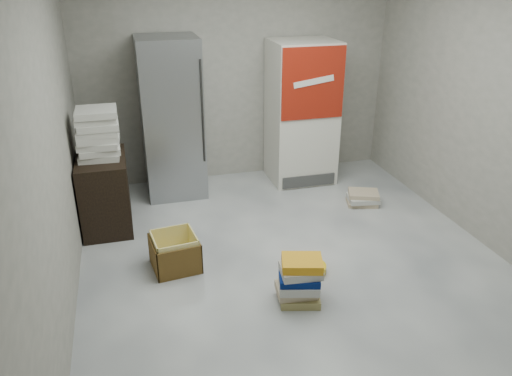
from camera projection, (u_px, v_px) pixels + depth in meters
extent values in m
plane|color=silver|center=(300.00, 271.00, 4.69)|extent=(5.00, 5.00, 0.00)
cube|color=#A49D93|center=(237.00, 71.00, 6.32)|extent=(4.00, 0.04, 2.80)
cube|color=#A49D93|center=(48.00, 150.00, 3.64)|extent=(0.04, 5.00, 2.80)
cube|color=#A49D93|center=(510.00, 111.00, 4.59)|extent=(0.04, 5.00, 2.80)
cube|color=#A4A6AC|center=(172.00, 118.00, 5.96)|extent=(0.70, 0.70, 1.90)
cylinder|color=#333333|center=(203.00, 112.00, 5.66)|extent=(0.02, 0.02, 1.19)
cube|color=silver|center=(302.00, 113.00, 6.37)|extent=(0.80, 0.70, 1.80)
cube|color=maroon|center=(313.00, 84.00, 5.87)|extent=(0.78, 0.02, 0.85)
cube|color=white|center=(314.00, 82.00, 5.85)|extent=(0.50, 0.01, 0.14)
cube|color=#3F3F3F|center=(309.00, 181.00, 6.39)|extent=(0.70, 0.02, 0.15)
cube|color=black|center=(105.00, 192.00, 5.35)|extent=(0.50, 0.80, 0.80)
cube|color=silver|center=(100.00, 154.00, 5.18)|extent=(0.42, 0.42, 0.06)
cube|color=silver|center=(100.00, 148.00, 5.15)|extent=(0.42, 0.42, 0.06)
cube|color=silver|center=(99.00, 143.00, 5.12)|extent=(0.43, 0.43, 0.06)
cube|color=silver|center=(97.00, 137.00, 5.09)|extent=(0.41, 0.41, 0.06)
cube|color=silver|center=(97.00, 130.00, 5.07)|extent=(0.41, 0.41, 0.06)
cube|color=silver|center=(98.00, 124.00, 5.04)|extent=(0.41, 0.41, 0.06)
cube|color=silver|center=(95.00, 118.00, 5.02)|extent=(0.42, 0.42, 0.06)
cube|color=silver|center=(96.00, 112.00, 4.98)|extent=(0.40, 0.40, 0.06)
cube|color=#978B53|center=(300.00, 298.00, 4.26)|extent=(0.39, 0.34, 0.07)
cube|color=tan|center=(296.00, 290.00, 4.25)|extent=(0.36, 0.30, 0.07)
cube|color=#B9B8B1|center=(299.00, 285.00, 4.19)|extent=(0.39, 0.34, 0.07)
cube|color=navy|center=(299.00, 277.00, 4.18)|extent=(0.39, 0.34, 0.06)
cube|color=#B9B8B1|center=(301.00, 271.00, 4.16)|extent=(0.36, 0.30, 0.07)
cube|color=orange|center=(302.00, 263.00, 4.13)|extent=(0.39, 0.34, 0.08)
cube|color=tan|center=(362.00, 202.00, 5.99)|extent=(0.41, 0.36, 0.05)
cube|color=#B9B8B1|center=(363.00, 198.00, 5.95)|extent=(0.39, 0.33, 0.06)
cube|color=tan|center=(364.00, 194.00, 5.95)|extent=(0.42, 0.38, 0.05)
cube|color=yellow|center=(176.00, 266.00, 4.75)|extent=(0.44, 0.44, 0.01)
cube|color=brown|center=(170.00, 243.00, 4.87)|extent=(0.42, 0.06, 0.30)
cube|color=brown|center=(180.00, 264.00, 4.52)|extent=(0.42, 0.06, 0.30)
cube|color=brown|center=(153.00, 258.00, 4.62)|extent=(0.06, 0.42, 0.30)
cube|color=brown|center=(196.00, 249.00, 4.76)|extent=(0.06, 0.42, 0.30)
cube|color=yellow|center=(170.00, 242.00, 4.84)|extent=(0.38, 0.06, 0.34)
cube|color=yellow|center=(180.00, 261.00, 4.53)|extent=(0.38, 0.06, 0.34)
cube|color=yellow|center=(155.00, 255.00, 4.62)|extent=(0.06, 0.38, 0.34)
cube|color=yellow|center=(194.00, 247.00, 4.75)|extent=(0.06, 0.38, 0.34)
cylinder|color=yellow|center=(310.00, 268.00, 4.66)|extent=(0.32, 0.32, 0.08)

